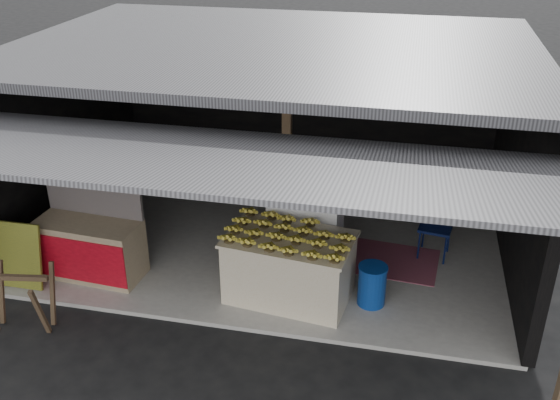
% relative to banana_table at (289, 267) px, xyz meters
% --- Properties ---
extents(ground, '(80.00, 80.00, 0.00)m').
position_rel_banana_table_xyz_m(ground, '(-0.57, -0.78, -0.51)').
color(ground, black).
rests_on(ground, ground).
extents(concrete_slab, '(7.00, 5.00, 0.06)m').
position_rel_banana_table_xyz_m(concrete_slab, '(-0.57, 1.72, -0.48)').
color(concrete_slab, gray).
rests_on(concrete_slab, ground).
extents(shophouse, '(7.40, 7.29, 3.02)m').
position_rel_banana_table_xyz_m(shophouse, '(-0.57, 2.03, 1.59)').
color(shophouse, black).
rests_on(shophouse, ground).
extents(banana_table, '(1.73, 1.19, 0.89)m').
position_rel_banana_table_xyz_m(banana_table, '(0.00, 0.00, 0.00)').
color(banana_table, beige).
rests_on(banana_table, concrete_slab).
extents(banana_pile, '(1.59, 1.08, 0.18)m').
position_rel_banana_table_xyz_m(banana_pile, '(0.00, 0.00, 0.53)').
color(banana_pile, yellow).
rests_on(banana_pile, banana_table).
extents(white_crate, '(1.00, 0.70, 1.09)m').
position_rel_banana_table_xyz_m(white_crate, '(0.06, 0.85, 0.09)').
color(white_crate, white).
rests_on(white_crate, concrete_slab).
extents(neighbor_stall, '(1.48, 0.75, 1.49)m').
position_rel_banana_table_xyz_m(neighbor_stall, '(-2.81, -0.05, 0.00)').
color(neighbor_stall, '#998466').
rests_on(neighbor_stall, concrete_slab).
extents(green_signboard, '(0.62, 0.22, 0.91)m').
position_rel_banana_table_xyz_m(green_signboard, '(-3.58, -0.51, 0.01)').
color(green_signboard, black).
rests_on(green_signboard, concrete_slab).
extents(sawhorse, '(0.80, 0.79, 0.79)m').
position_rel_banana_table_xyz_m(sawhorse, '(-3.09, -1.30, -0.01)').
color(sawhorse, '#503B28').
rests_on(sawhorse, ground).
extents(water_barrel, '(0.36, 0.36, 0.53)m').
position_rel_banana_table_xyz_m(water_barrel, '(1.08, 0.07, -0.18)').
color(water_barrel, navy).
rests_on(water_barrel, concrete_slab).
extents(plastic_chair, '(0.52, 0.52, 0.96)m').
position_rel_banana_table_xyz_m(plastic_chair, '(1.88, 1.56, 0.12)').
color(plastic_chair, '#0A143A').
rests_on(plastic_chair, concrete_slab).
extents(magenta_rug, '(1.59, 1.13, 0.01)m').
position_rel_banana_table_xyz_m(magenta_rug, '(1.19, 1.18, -0.44)').
color(magenta_rug, maroon).
rests_on(magenta_rug, concrete_slab).
extents(picture_frames, '(1.62, 0.04, 0.46)m').
position_rel_banana_table_xyz_m(picture_frames, '(-0.74, 4.11, 1.42)').
color(picture_frames, black).
rests_on(picture_frames, shophouse).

